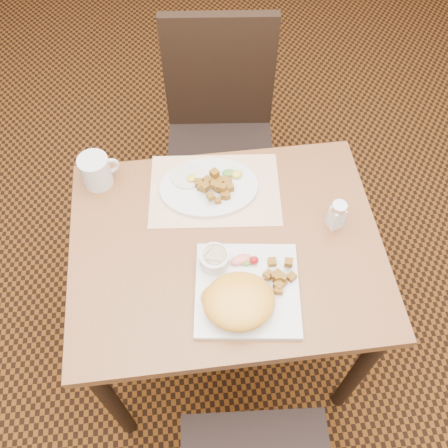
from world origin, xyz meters
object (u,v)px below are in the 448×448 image
at_px(chair_far, 220,129).
at_px(plate_oval, 209,187).
at_px(table, 226,263).
at_px(plate_square, 247,290).
at_px(coffee_mug, 96,171).
at_px(salt_shaker, 337,215).

height_order(chair_far, plate_oval, chair_far).
xyz_separation_m(table, plate_oval, (-0.03, 0.20, 0.12)).
bearing_deg(chair_far, plate_oval, 85.06).
bearing_deg(chair_far, plate_square, 94.43).
bearing_deg(coffee_mug, salt_shaker, -19.73).
bearing_deg(salt_shaker, plate_square, -147.37).
height_order(table, plate_oval, plate_oval).
bearing_deg(plate_oval, coffee_mug, 167.70).
relative_size(chair_far, salt_shaker, 9.70).
height_order(table, salt_shaker, salt_shaker).
relative_size(plate_square, salt_shaker, 2.80).
relative_size(table, chair_far, 0.93).
bearing_deg(coffee_mug, chair_far, 42.04).
relative_size(table, salt_shaker, 9.00).
bearing_deg(plate_oval, plate_square, -79.40).
distance_m(plate_oval, salt_shaker, 0.40).
relative_size(table, coffee_mug, 7.44).
distance_m(salt_shaker, coffee_mug, 0.73).
distance_m(plate_square, plate_oval, 0.36).
bearing_deg(plate_oval, chair_far, 79.24).
bearing_deg(plate_square, coffee_mug, 133.17).
distance_m(plate_oval, coffee_mug, 0.35).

